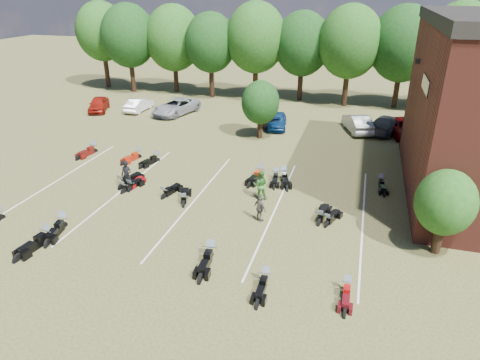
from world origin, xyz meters
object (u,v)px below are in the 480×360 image
at_px(motorcycle_7, 131,191).
at_px(motorcycle_14, 94,153).
at_px(motorcycle_0, 1,220).
at_px(car_0, 99,104).
at_px(person_grey, 260,208).
at_px(motorcycle_3, 210,258).
at_px(person_green, 260,185).
at_px(person_black, 127,176).
at_px(car_4, 277,121).

bearing_deg(motorcycle_7, motorcycle_14, -38.11).
relative_size(motorcycle_0, motorcycle_14, 0.93).
bearing_deg(car_0, person_grey, -61.33).
bearing_deg(motorcycle_3, motorcycle_14, 136.19).
height_order(motorcycle_0, motorcycle_3, motorcycle_3).
bearing_deg(motorcycle_0, person_green, 31.86).
distance_m(car_0, person_black, 20.38).
bearing_deg(car_4, motorcycle_3, -95.48).
xyz_separation_m(car_0, motorcycle_0, (7.61, -21.57, -0.72)).
xyz_separation_m(car_0, motorcycle_3, (20.25, -21.80, -0.72)).
bearing_deg(car_4, motorcycle_7, -120.64).
distance_m(car_0, person_green, 25.79).
xyz_separation_m(car_0, person_grey, (21.67, -17.62, 0.07)).
distance_m(person_black, motorcycle_3, 9.65).
distance_m(car_4, person_grey, 17.26).
bearing_deg(motorcycle_3, motorcycle_0, 173.81).
bearing_deg(car_4, person_grey, -89.99).
bearing_deg(person_green, motorcycle_14, -25.72).
bearing_deg(person_black, car_4, 62.87).
distance_m(person_black, person_grey, 9.27).
height_order(motorcycle_0, motorcycle_7, motorcycle_0).
height_order(person_green, motorcycle_14, person_green).
height_order(motorcycle_0, motorcycle_14, motorcycle_14).
xyz_separation_m(person_green, motorcycle_3, (-0.79, -6.87, -0.92)).
relative_size(person_black, motorcycle_7, 0.96).
distance_m(car_4, motorcycle_0, 23.96).
bearing_deg(car_0, person_green, -57.58).
relative_size(person_black, motorcycle_0, 0.92).
bearing_deg(person_grey, car_4, -45.22).
height_order(person_green, motorcycle_7, person_green).
relative_size(person_black, person_grey, 1.24).
height_order(motorcycle_3, motorcycle_7, motorcycle_3).
bearing_deg(car_4, motorcycle_14, -149.16).
distance_m(car_0, motorcycle_3, 29.76).
relative_size(person_grey, motorcycle_0, 0.74).
xyz_separation_m(person_grey, motorcycle_3, (-1.43, -4.18, -0.79)).
bearing_deg(motorcycle_14, person_green, -6.21).
height_order(car_0, motorcycle_14, car_0).
xyz_separation_m(person_grey, motorcycle_14, (-15.10, 6.77, -0.79)).
distance_m(person_green, motorcycle_0, 15.00).
bearing_deg(motorcycle_14, motorcycle_3, -29.13).
bearing_deg(person_black, motorcycle_0, -136.06).
height_order(person_green, motorcycle_0, person_green).
distance_m(motorcycle_3, motorcycle_7, 9.36).
distance_m(car_4, motorcycle_7, 16.87).
xyz_separation_m(person_black, motorcycle_7, (0.23, -0.10, -0.98)).
bearing_deg(motorcycle_14, motorcycle_7, -31.12).
xyz_separation_m(person_black, person_green, (8.50, 1.14, -0.06)).
distance_m(person_grey, motorcycle_3, 4.48).
distance_m(person_green, motorcycle_14, 15.06).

